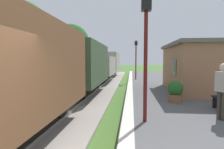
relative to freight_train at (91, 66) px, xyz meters
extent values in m
cube|color=black|center=(0.00, -9.71, -0.69)|extent=(2.10, 5.15, 0.50)
cylinder|color=black|center=(0.00, -7.92, -0.94)|extent=(1.56, 0.84, 0.84)
cylinder|color=black|center=(0.00, -6.76, -0.69)|extent=(0.20, 0.30, 0.20)
cube|color=#384C33|center=(0.00, -3.11, 0.26)|extent=(2.50, 5.60, 2.20)
cube|color=black|center=(0.00, -3.11, -0.69)|extent=(2.10, 5.15, 0.50)
cylinder|color=black|center=(0.00, -1.32, -0.94)|extent=(1.56, 0.84, 0.84)
cylinder|color=black|center=(0.00, -4.90, -0.94)|extent=(1.56, 0.84, 0.84)
cylinder|color=black|center=(0.00, -0.16, -0.69)|extent=(0.20, 0.30, 0.20)
cylinder|color=black|center=(0.00, -6.06, -0.69)|extent=(0.20, 0.30, 0.20)
cube|color=gray|center=(0.00, 3.49, -0.04)|extent=(2.50, 5.60, 1.60)
cube|color=black|center=(0.00, 3.49, -0.69)|extent=(2.10, 5.15, 0.50)
cylinder|color=black|center=(0.00, 5.28, -0.94)|extent=(1.56, 0.84, 0.84)
cylinder|color=black|center=(0.00, 1.70, -0.94)|extent=(1.56, 0.84, 0.84)
cylinder|color=black|center=(0.00, 6.44, -0.69)|extent=(0.20, 0.30, 0.20)
cylinder|color=black|center=(0.00, 0.54, -0.69)|extent=(0.20, 0.30, 0.20)
cube|color=gray|center=(0.00, 10.09, 0.26)|extent=(2.50, 5.60, 2.20)
cube|color=black|center=(0.00, 10.09, -0.69)|extent=(2.10, 5.15, 0.50)
cylinder|color=black|center=(0.00, 11.88, -0.94)|extent=(1.56, 0.84, 0.84)
cylinder|color=black|center=(0.00, 8.30, -0.94)|extent=(1.56, 0.84, 0.84)
cylinder|color=black|center=(0.00, 13.04, -0.69)|extent=(0.20, 0.30, 0.20)
cylinder|color=black|center=(0.00, 7.14, -0.69)|extent=(0.20, 0.30, 0.20)
cube|color=#9E6B4C|center=(6.80, -1.90, -0.07)|extent=(3.20, 5.50, 2.60)
cube|color=#66605B|center=(6.80, -1.90, 1.32)|extent=(3.50, 5.80, 0.18)
cube|color=black|center=(5.19, -3.00, 0.06)|extent=(0.03, 0.90, 0.80)
cube|color=black|center=(6.15, -6.13, -1.16)|extent=(0.38, 0.06, 0.42)
cylinder|color=#38332D|center=(5.66, -7.69, -0.94)|extent=(0.15, 0.15, 0.86)
cylinder|color=#38332D|center=(5.59, -7.55, -0.94)|extent=(0.15, 0.15, 0.86)
cube|color=#B2ADA8|center=(5.63, -7.62, -0.21)|extent=(0.37, 0.44, 0.60)
sphere|color=beige|center=(5.63, -7.62, 0.23)|extent=(0.22, 0.22, 0.22)
cylinder|color=brown|center=(4.77, -5.25, -1.20)|extent=(0.56, 0.56, 0.34)
sphere|color=#235B23|center=(4.77, -5.25, -0.77)|extent=(0.64, 0.64, 0.64)
cylinder|color=#591414|center=(3.30, -8.03, 0.23)|extent=(0.11, 0.11, 3.20)
cube|color=black|center=(3.30, -8.03, 2.01)|extent=(0.28, 0.28, 0.36)
sphere|color=#F2E5BF|center=(3.30, -8.03, 2.01)|extent=(0.20, 0.20, 0.20)
cylinder|color=#591414|center=(3.30, 4.69, 0.23)|extent=(0.11, 0.11, 3.20)
cube|color=black|center=(3.30, 4.69, 2.01)|extent=(0.28, 0.28, 0.36)
sphere|color=#F2E5BF|center=(3.30, 4.69, 2.01)|extent=(0.20, 0.20, 0.20)
cone|color=#591414|center=(3.30, 4.69, 2.25)|extent=(0.20, 0.20, 0.16)
cylinder|color=#4C3823|center=(-3.99, -1.77, -0.05)|extent=(0.28, 0.28, 3.14)
sphere|color=#387A33|center=(-3.99, -1.77, 2.66)|extent=(3.05, 3.05, 3.05)
cylinder|color=#4C3823|center=(-3.50, 6.49, -0.38)|extent=(0.28, 0.28, 2.48)
sphere|color=#235B23|center=(-3.50, 6.49, 2.31)|extent=(3.86, 3.86, 3.86)
camera|label=1|loc=(2.90, -13.69, 0.43)|focal=31.04mm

